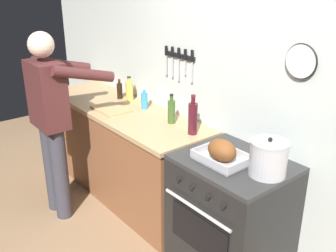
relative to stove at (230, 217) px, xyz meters
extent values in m
cube|color=silver|center=(-0.22, 0.36, 0.85)|extent=(6.00, 0.10, 2.60)
cube|color=black|center=(-0.94, 0.30, 0.98)|extent=(0.38, 0.02, 0.04)
cube|color=silver|center=(-1.11, 0.29, 0.87)|extent=(0.02, 0.00, 0.18)
cube|color=black|center=(-1.11, 0.29, 1.00)|extent=(0.02, 0.02, 0.08)
cube|color=silver|center=(-1.02, 0.29, 0.87)|extent=(0.02, 0.00, 0.18)
cube|color=black|center=(-1.02, 0.29, 1.00)|extent=(0.02, 0.02, 0.09)
cube|color=silver|center=(-0.94, 0.29, 0.86)|extent=(0.02, 0.00, 0.20)
cube|color=black|center=(-0.94, 0.29, 1.00)|extent=(0.02, 0.02, 0.09)
cube|color=silver|center=(-0.85, 0.29, 0.90)|extent=(0.02, 0.00, 0.12)
cube|color=black|center=(-0.85, 0.29, 1.00)|extent=(0.02, 0.02, 0.09)
cube|color=silver|center=(-0.77, 0.29, 0.87)|extent=(0.02, 0.00, 0.17)
cube|color=black|center=(-0.77, 0.29, 1.01)|extent=(0.02, 0.02, 0.10)
cylinder|color=white|center=(0.23, 0.29, 1.13)|extent=(0.21, 0.02, 0.21)
torus|color=black|center=(0.23, 0.29, 1.13)|extent=(0.22, 0.02, 0.22)
cube|color=brown|center=(-1.42, 0.00, -0.02)|extent=(2.00, 0.62, 0.86)
cube|color=tan|center=(-1.42, 0.00, 0.43)|extent=(2.03, 0.65, 0.04)
cube|color=black|center=(0.00, 0.00, -0.02)|extent=(0.76, 0.62, 0.87)
cube|color=black|center=(0.00, -0.31, 0.00)|extent=(0.53, 0.01, 0.28)
cube|color=#2D2D2D|center=(0.00, 0.00, 0.43)|extent=(0.76, 0.62, 0.03)
cylinder|color=black|center=(-0.21, -0.32, 0.33)|extent=(0.04, 0.02, 0.04)
cylinder|color=black|center=(-0.08, -0.32, 0.33)|extent=(0.04, 0.02, 0.04)
cylinder|color=black|center=(0.08, -0.32, 0.33)|extent=(0.04, 0.02, 0.04)
cylinder|color=black|center=(0.21, -0.32, 0.33)|extent=(0.04, 0.02, 0.04)
cylinder|color=silver|center=(0.00, -0.34, 0.21)|extent=(0.61, 0.02, 0.02)
cylinder|color=#383842|center=(-1.58, -0.67, -0.02)|extent=(0.14, 0.14, 0.86)
cylinder|color=#383842|center=(-1.40, -0.67, -0.02)|extent=(0.14, 0.14, 0.86)
cube|color=#4C2323|center=(-1.49, -0.67, 0.69)|extent=(0.38, 0.22, 0.56)
sphere|color=beige|center=(-1.49, -0.67, 1.10)|extent=(0.21, 0.21, 0.21)
cylinder|color=#4C2323|center=(-1.70, -0.43, 0.87)|extent=(0.09, 0.55, 0.22)
cylinder|color=#4C2323|center=(-1.28, -0.43, 0.87)|extent=(0.09, 0.55, 0.22)
cube|color=#B7B7BC|center=(-0.05, -0.07, 0.46)|extent=(0.34, 0.25, 0.01)
cube|color=#B7B7BC|center=(-0.05, -0.20, 0.49)|extent=(0.34, 0.01, 0.05)
cube|color=#B7B7BC|center=(-0.05, 0.05, 0.49)|extent=(0.34, 0.01, 0.05)
cube|color=#B7B7BC|center=(-0.22, -0.07, 0.49)|extent=(0.01, 0.25, 0.05)
cube|color=#B7B7BC|center=(0.12, -0.07, 0.49)|extent=(0.01, 0.25, 0.05)
ellipsoid|color=brown|center=(-0.05, -0.07, 0.54)|extent=(0.22, 0.16, 0.15)
cylinder|color=#B7B7BC|center=(0.25, 0.02, 0.56)|extent=(0.24, 0.24, 0.22)
cylinder|color=#B2B2B7|center=(0.25, 0.02, 0.67)|extent=(0.24, 0.24, 0.01)
sphere|color=black|center=(0.25, 0.02, 0.69)|extent=(0.03, 0.03, 0.03)
cube|color=tan|center=(-1.42, -0.11, 0.46)|extent=(0.36, 0.24, 0.02)
cylinder|color=#385623|center=(-0.82, 0.12, 0.55)|extent=(0.06, 0.06, 0.20)
cylinder|color=#385623|center=(-0.82, 0.12, 0.67)|extent=(0.03, 0.03, 0.04)
cylinder|color=black|center=(-0.82, 0.12, 0.70)|extent=(0.03, 0.03, 0.01)
cylinder|color=#47141E|center=(-0.53, 0.10, 0.58)|extent=(0.07, 0.07, 0.25)
cylinder|color=#47141E|center=(-0.53, 0.10, 0.73)|extent=(0.03, 0.03, 0.06)
cylinder|color=maroon|center=(-0.53, 0.10, 0.76)|extent=(0.04, 0.04, 0.01)
cylinder|color=gold|center=(-1.56, 0.19, 0.54)|extent=(0.07, 0.07, 0.19)
cylinder|color=gold|center=(-1.56, 0.19, 0.66)|extent=(0.03, 0.03, 0.04)
cylinder|color=black|center=(-1.56, 0.19, 0.68)|extent=(0.04, 0.04, 0.01)
cylinder|color=#338CCC|center=(-1.26, 0.15, 0.53)|extent=(0.06, 0.06, 0.15)
cylinder|color=#338CCC|center=(-1.26, 0.15, 0.62)|extent=(0.03, 0.03, 0.03)
cylinder|color=white|center=(-1.26, 0.15, 0.64)|extent=(0.03, 0.03, 0.01)
cylinder|color=black|center=(-1.67, 0.14, 0.53)|extent=(0.05, 0.05, 0.15)
cylinder|color=black|center=(-1.67, 0.14, 0.62)|extent=(0.02, 0.02, 0.03)
cylinder|color=#B21919|center=(-1.67, 0.14, 0.64)|extent=(0.03, 0.03, 0.01)
camera|label=1|loc=(1.57, -1.84, 1.66)|focal=41.93mm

